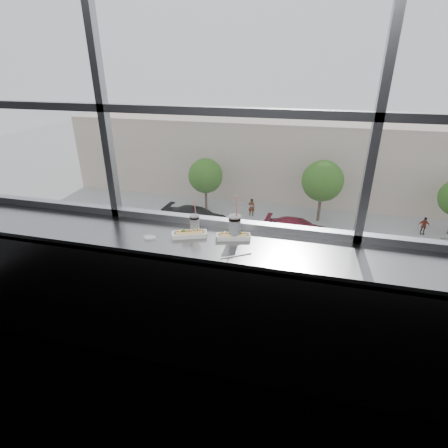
% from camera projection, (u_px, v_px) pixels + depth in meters
% --- Properties ---
extents(wall_back_lower, '(6.00, 0.00, 6.00)m').
position_uv_depth(wall_back_lower, '(227.00, 283.00, 3.08)').
color(wall_back_lower, black).
rests_on(wall_back_lower, ground).
extents(window_glass, '(6.00, 0.00, 6.00)m').
position_uv_depth(window_glass, '(229.00, 65.00, 2.36)').
color(window_glass, silver).
rests_on(window_glass, ground).
extents(window_mullions, '(6.00, 0.08, 2.40)m').
position_uv_depth(window_mullions, '(228.00, 65.00, 2.34)').
color(window_mullions, gray).
rests_on(window_mullions, ground).
extents(counter, '(6.00, 0.55, 0.06)m').
position_uv_depth(counter, '(219.00, 245.00, 2.62)').
color(counter, gray).
rests_on(counter, ground).
extents(counter_fascia, '(6.00, 0.04, 1.04)m').
position_uv_depth(counter_fascia, '(210.00, 322.00, 2.62)').
color(counter_fascia, gray).
rests_on(counter_fascia, ground).
extents(hotdog_tray_left, '(0.28, 0.18, 0.07)m').
position_uv_depth(hotdog_tray_left, '(189.00, 234.00, 2.67)').
color(hotdog_tray_left, white).
rests_on(hotdog_tray_left, counter).
extents(hotdog_tray_right, '(0.27, 0.15, 0.06)m').
position_uv_depth(hotdog_tray_right, '(233.00, 236.00, 2.64)').
color(hotdog_tray_right, white).
rests_on(hotdog_tray_right, counter).
extents(soda_cup_left, '(0.08, 0.08, 0.29)m').
position_uv_depth(soda_cup_left, '(195.00, 223.00, 2.70)').
color(soda_cup_left, white).
rests_on(soda_cup_left, counter).
extents(soda_cup_right, '(0.10, 0.10, 0.36)m').
position_uv_depth(soda_cup_right, '(235.00, 226.00, 2.61)').
color(soda_cup_right, white).
rests_on(soda_cup_right, counter).
extents(loose_straw, '(0.20, 0.13, 0.01)m').
position_uv_depth(loose_straw, '(236.00, 256.00, 2.41)').
color(loose_straw, white).
rests_on(loose_straw, counter).
extents(wrapper, '(0.10, 0.07, 0.02)m').
position_uv_depth(wrapper, '(150.00, 237.00, 2.65)').
color(wrapper, silver).
rests_on(wrapper, counter).
extents(plaza_ground, '(120.00, 120.00, 0.00)m').
position_uv_depth(plaza_ground, '(306.00, 173.00, 46.15)').
color(plaza_ground, '#999897').
rests_on(plaza_ground, ground).
extents(plaza_near, '(50.00, 14.00, 0.04)m').
position_uv_depth(plaza_near, '(268.00, 425.00, 14.09)').
color(plaza_near, '#999897').
rests_on(plaza_near, plaza_ground).
extents(street_asphalt, '(80.00, 10.00, 0.06)m').
position_uv_depth(street_asphalt, '(293.00, 262.00, 25.50)').
color(street_asphalt, black).
rests_on(street_asphalt, plaza_ground).
extents(far_sidewalk, '(80.00, 6.00, 0.04)m').
position_uv_depth(far_sidewalk, '(299.00, 219.00, 32.53)').
color(far_sidewalk, '#999897').
rests_on(far_sidewalk, plaza_ground).
extents(far_building, '(50.00, 14.00, 8.00)m').
position_uv_depth(far_building, '(308.00, 152.00, 39.63)').
color(far_building, '#BFAE98').
rests_on(far_building, plaza_ground).
extents(car_near_c, '(3.51, 6.91, 2.21)m').
position_uv_depth(car_near_c, '(291.00, 279.00, 21.49)').
color(car_near_c, '#A4220C').
rests_on(car_near_c, street_asphalt).
extents(car_near_a, '(3.08, 6.95, 2.29)m').
position_uv_depth(car_near_a, '(93.00, 251.00, 24.60)').
color(car_near_a, '#9C9C9C').
rests_on(car_near_a, street_asphalt).
extents(car_near_b, '(2.84, 6.68, 2.22)m').
position_uv_depth(car_near_b, '(155.00, 260.00, 23.54)').
color(car_near_b, black).
rests_on(car_near_b, street_asphalt).
extents(car_far_b, '(3.08, 6.59, 2.14)m').
position_uv_depth(car_far_b, '(299.00, 226.00, 28.52)').
color(car_far_b, maroon).
rests_on(car_far_b, street_asphalt).
extents(car_far_a, '(3.35, 7.11, 2.31)m').
position_uv_depth(car_far_a, '(197.00, 215.00, 30.47)').
color(car_far_a, black).
rests_on(car_far_a, street_asphalt).
extents(pedestrian_a, '(0.91, 0.68, 2.05)m').
position_uv_depth(pedestrian_a, '(252.00, 205.00, 32.81)').
color(pedestrian_a, '#66605B').
rests_on(pedestrian_a, far_sidewalk).
extents(pedestrian_d, '(0.83, 0.62, 1.86)m').
position_uv_depth(pedestrian_d, '(424.00, 224.00, 29.27)').
color(pedestrian_d, '#66605B').
rests_on(pedestrian_d, far_sidewalk).
extents(tree_left, '(3.30, 3.30, 5.16)m').
position_uv_depth(tree_left, '(206.00, 176.00, 33.11)').
color(tree_left, '#47382B').
rests_on(tree_left, far_sidewalk).
extents(tree_center, '(3.64, 3.64, 5.69)m').
position_uv_depth(tree_center, '(323.00, 181.00, 30.53)').
color(tree_center, '#47382B').
rests_on(tree_center, far_sidewalk).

